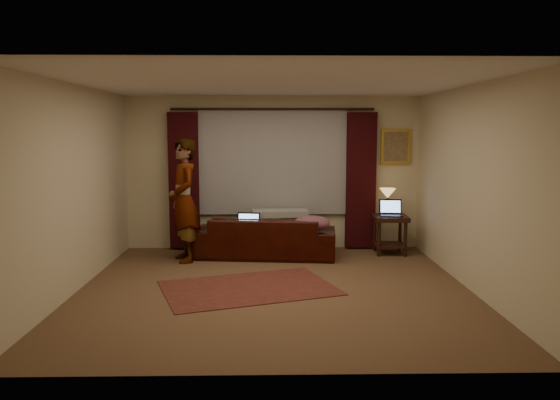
% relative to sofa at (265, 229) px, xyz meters
% --- Properties ---
extents(floor, '(5.00, 5.00, 0.01)m').
position_rel_sofa_xyz_m(floor, '(0.13, -1.83, -0.46)').
color(floor, brown).
rests_on(floor, ground).
extents(ceiling, '(5.00, 5.00, 0.02)m').
position_rel_sofa_xyz_m(ceiling, '(0.13, -1.83, 2.15)').
color(ceiling, silver).
rests_on(ceiling, ground).
extents(wall_back, '(5.00, 0.02, 2.60)m').
position_rel_sofa_xyz_m(wall_back, '(0.13, 0.67, 0.85)').
color(wall_back, beige).
rests_on(wall_back, ground).
extents(wall_front, '(5.00, 0.02, 2.60)m').
position_rel_sofa_xyz_m(wall_front, '(0.13, -4.33, 0.85)').
color(wall_front, beige).
rests_on(wall_front, ground).
extents(wall_left, '(0.02, 5.00, 2.60)m').
position_rel_sofa_xyz_m(wall_left, '(-2.37, -1.83, 0.85)').
color(wall_left, beige).
rests_on(wall_left, ground).
extents(wall_right, '(0.02, 5.00, 2.60)m').
position_rel_sofa_xyz_m(wall_right, '(2.63, -1.83, 0.85)').
color(wall_right, beige).
rests_on(wall_right, ground).
extents(sheer_curtain, '(2.50, 0.05, 1.80)m').
position_rel_sofa_xyz_m(sheer_curtain, '(0.13, 0.61, 1.05)').
color(sheer_curtain, '#9999A0').
rests_on(sheer_curtain, wall_back).
extents(drape_left, '(0.50, 0.14, 2.30)m').
position_rel_sofa_xyz_m(drape_left, '(-1.37, 0.56, 0.73)').
color(drape_left, black).
rests_on(drape_left, floor).
extents(drape_right, '(0.50, 0.14, 2.30)m').
position_rel_sofa_xyz_m(drape_right, '(1.63, 0.56, 0.73)').
color(drape_right, black).
rests_on(drape_right, floor).
extents(curtain_rod, '(0.04, 0.04, 3.40)m').
position_rel_sofa_xyz_m(curtain_rod, '(0.13, 0.56, 1.93)').
color(curtain_rod, black).
rests_on(curtain_rod, wall_back).
extents(picture_frame, '(0.50, 0.04, 0.60)m').
position_rel_sofa_xyz_m(picture_frame, '(2.23, 0.64, 1.30)').
color(picture_frame, gold).
rests_on(picture_frame, wall_back).
extents(sofa, '(2.33, 1.19, 0.90)m').
position_rel_sofa_xyz_m(sofa, '(0.00, 0.00, 0.00)').
color(sofa, black).
rests_on(sofa, floor).
extents(throw_blanket, '(0.95, 0.45, 0.11)m').
position_rel_sofa_xyz_m(throw_blanket, '(0.24, 0.25, 0.46)').
color(throw_blanket, '#9B9A95').
rests_on(throw_blanket, sofa).
extents(clothing_pile, '(0.65, 0.55, 0.24)m').
position_rel_sofa_xyz_m(clothing_pile, '(0.73, -0.26, 0.12)').
color(clothing_pile, '#7A4457').
rests_on(clothing_pile, sofa).
extents(laptop_sofa, '(0.42, 0.45, 0.26)m').
position_rel_sofa_xyz_m(laptop_sofa, '(-0.29, -0.16, 0.13)').
color(laptop_sofa, black).
rests_on(laptop_sofa, sofa).
extents(area_rug, '(2.49, 2.05, 0.01)m').
position_rel_sofa_xyz_m(area_rug, '(-0.20, -1.81, -0.45)').
color(area_rug, maroon).
rests_on(area_rug, floor).
extents(end_table, '(0.57, 0.57, 0.64)m').
position_rel_sofa_xyz_m(end_table, '(2.05, 0.15, -0.13)').
color(end_table, black).
rests_on(end_table, floor).
extents(tiffany_lamp, '(0.34, 0.34, 0.43)m').
position_rel_sofa_xyz_m(tiffany_lamp, '(2.03, 0.31, 0.40)').
color(tiffany_lamp, olive).
rests_on(tiffany_lamp, end_table).
extents(laptop_table, '(0.40, 0.43, 0.26)m').
position_rel_sofa_xyz_m(laptop_table, '(2.06, 0.11, 0.32)').
color(laptop_table, black).
rests_on(laptop_table, end_table).
extents(person, '(0.73, 0.73, 1.91)m').
position_rel_sofa_xyz_m(person, '(-1.25, -0.28, 0.50)').
color(person, '#9B9A95').
rests_on(person, floor).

